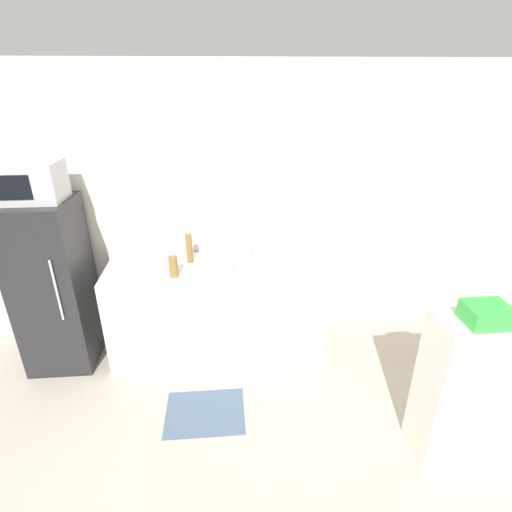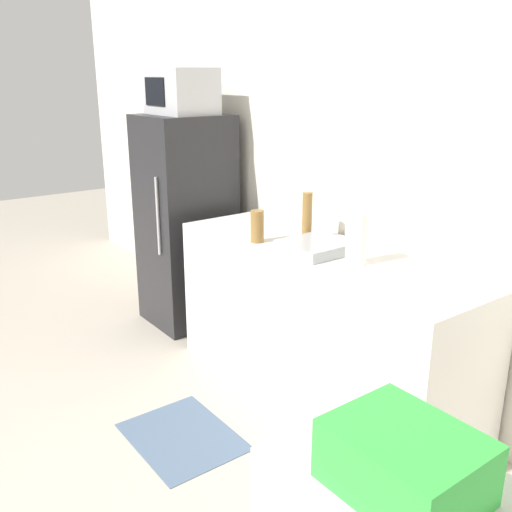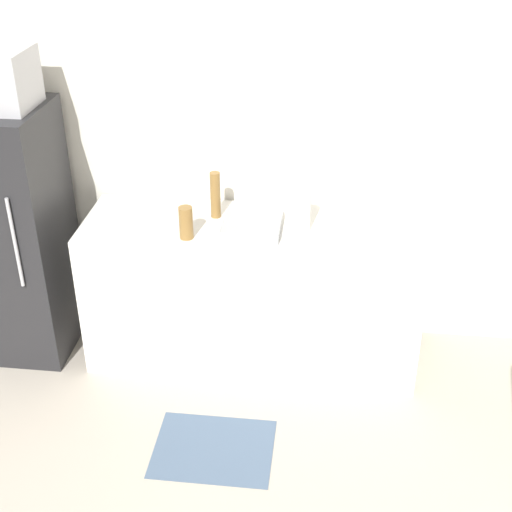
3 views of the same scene
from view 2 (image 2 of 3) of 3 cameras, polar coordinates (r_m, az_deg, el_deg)
name	(u,v)px [view 2 (image 2 of 3)]	position (r m, az deg, el deg)	size (l,w,h in m)	color
wall_back	(391,174)	(3.22, 13.33, 7.99)	(8.00, 0.06, 2.60)	silver
refrigerator	(186,222)	(4.26, -7.01, 3.41)	(0.56, 0.61, 1.55)	#232326
microwave	(181,91)	(4.13, -7.52, 16.01)	(0.49, 0.35, 0.31)	#BCBCC1
counter	(318,325)	(3.31, 6.27, -6.88)	(1.95, 0.63, 0.90)	silver
sink_basin	(316,247)	(3.10, 6.02, 0.93)	(0.32, 0.34, 0.06)	#9EA3A8
bottle_tall	(307,216)	(3.33, 5.13, 4.03)	(0.06, 0.06, 0.28)	olive
bottle_short	(257,226)	(3.26, 0.12, 2.98)	(0.08, 0.08, 0.19)	olive
basket	(405,462)	(1.11, 14.64, -19.29)	(0.26, 0.21, 0.12)	green
paper_towel_roll	(356,239)	(2.91, 10.01, 1.73)	(0.10, 0.10, 0.27)	white
kitchen_rug	(182,436)	(3.16, -7.37, -17.45)	(0.63, 0.49, 0.01)	slate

